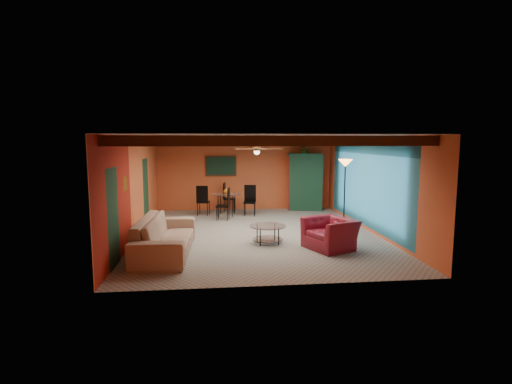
{
  "coord_description": "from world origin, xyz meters",
  "views": [
    {
      "loc": [
        -1.2,
        -10.76,
        2.59
      ],
      "look_at": [
        0.0,
        0.2,
        1.15
      ],
      "focal_mm": 27.8,
      "sensor_mm": 36.0,
      "label": 1
    }
  ],
  "objects": [
    {
      "name": "ceiling_fan",
      "position": [
        0.0,
        0.0,
        2.36
      ],
      "size": [
        1.5,
        1.5,
        0.44
      ],
      "primitive_type": null,
      "color": "#472614",
      "rests_on": "ceiling"
    },
    {
      "name": "armoire",
      "position": [
        2.2,
        3.7,
        1.03
      ],
      "size": [
        1.26,
        0.79,
        2.05
      ],
      "primitive_type": "cube",
      "rotation": [
        0.0,
        0.0,
        -0.19
      ],
      "color": "maroon",
      "rests_on": "ground"
    },
    {
      "name": "floor_lamp",
      "position": [
        2.65,
        0.44,
        1.03
      ],
      "size": [
        0.49,
        0.49,
        2.05
      ],
      "primitive_type": null,
      "rotation": [
        0.0,
        0.0,
        0.2
      ],
      "color": "black",
      "rests_on": "ground"
    },
    {
      "name": "dining_table",
      "position": [
        -0.74,
        2.85,
        0.53
      ],
      "size": [
        2.38,
        2.38,
        1.06
      ],
      "primitive_type": null,
      "rotation": [
        0.0,
        0.0,
        -0.18
      ],
      "color": "silver",
      "rests_on": "ground"
    },
    {
      "name": "vase",
      "position": [
        -0.74,
        2.85,
        1.16
      ],
      "size": [
        0.2,
        0.2,
        0.2
      ],
      "primitive_type": "imported",
      "rotation": [
        0.0,
        0.0,
        -0.03
      ],
      "color": "orange",
      "rests_on": "dining_table"
    },
    {
      "name": "sofa",
      "position": [
        -2.3,
        -1.69,
        0.42
      ],
      "size": [
        1.23,
        2.9,
        0.84
      ],
      "primitive_type": "imported",
      "rotation": [
        0.0,
        0.0,
        1.53
      ],
      "color": "#9B7864",
      "rests_on": "ground"
    },
    {
      "name": "potted_plant",
      "position": [
        2.2,
        3.7,
        2.27
      ],
      "size": [
        0.47,
        0.43,
        0.44
      ],
      "primitive_type": "imported",
      "rotation": [
        0.0,
        0.0,
        0.25
      ],
      "color": "#26661E",
      "rests_on": "armoire"
    },
    {
      "name": "painting",
      "position": [
        -0.9,
        3.96,
        1.65
      ],
      "size": [
        1.05,
        0.03,
        0.65
      ],
      "primitive_type": "cube",
      "color": "black",
      "rests_on": "wall_back"
    },
    {
      "name": "coffee_table",
      "position": [
        0.16,
        -1.07,
        0.24
      ],
      "size": [
        0.97,
        0.97,
        0.47
      ],
      "primitive_type": null,
      "rotation": [
        0.0,
        0.0,
        0.05
      ],
      "color": "silver",
      "rests_on": "ground"
    },
    {
      "name": "room",
      "position": [
        0.0,
        0.11,
        2.36
      ],
      "size": [
        6.52,
        8.01,
        2.71
      ],
      "color": "gray",
      "rests_on": "ground"
    },
    {
      "name": "armchair",
      "position": [
        1.58,
        -1.71,
        0.37
      ],
      "size": [
        1.36,
        1.43,
        0.73
      ],
      "primitive_type": "imported",
      "rotation": [
        0.0,
        0.0,
        -1.16
      ],
      "color": "maroon",
      "rests_on": "ground"
    }
  ]
}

